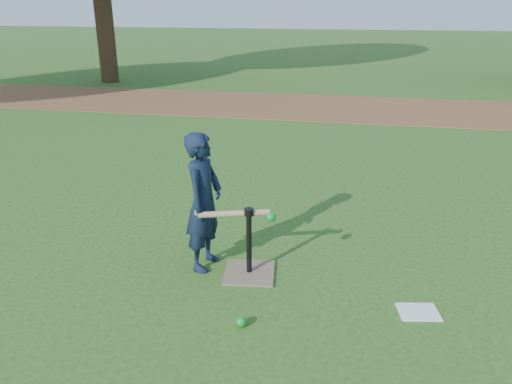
# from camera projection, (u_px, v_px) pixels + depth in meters

# --- Properties ---
(ground) EXTENTS (80.00, 80.00, 0.00)m
(ground) POSITION_uv_depth(u_px,v_px,m) (215.00, 275.00, 4.32)
(ground) COLOR #285116
(ground) RESTS_ON ground
(dirt_strip) EXTENTS (24.00, 3.00, 0.01)m
(dirt_strip) POSITION_uv_depth(u_px,v_px,m) (306.00, 106.00, 11.18)
(dirt_strip) COLOR brown
(dirt_strip) RESTS_ON ground
(child) EXTENTS (0.35, 0.48, 1.22)m
(child) POSITION_uv_depth(u_px,v_px,m) (204.00, 202.00, 4.27)
(child) COLOR #101B32
(child) RESTS_ON ground
(wiffle_ball_ground) EXTENTS (0.08, 0.08, 0.08)m
(wiffle_ball_ground) POSITION_uv_depth(u_px,v_px,m) (241.00, 322.00, 3.63)
(wiffle_ball_ground) COLOR #0C8C25
(wiffle_ball_ground) RESTS_ON ground
(clipboard) EXTENTS (0.34, 0.28, 0.01)m
(clipboard) POSITION_uv_depth(u_px,v_px,m) (418.00, 312.00, 3.80)
(clipboard) COLOR white
(clipboard) RESTS_ON ground
(batting_tee) EXTENTS (0.48, 0.48, 0.61)m
(batting_tee) POSITION_uv_depth(u_px,v_px,m) (249.00, 262.00, 4.30)
(batting_tee) COLOR #78644C
(batting_tee) RESTS_ON ground
(swing_action) EXTENTS (0.70, 0.23, 0.10)m
(swing_action) POSITION_uv_depth(u_px,v_px,m) (238.00, 214.00, 4.12)
(swing_action) COLOR tan
(swing_action) RESTS_ON ground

